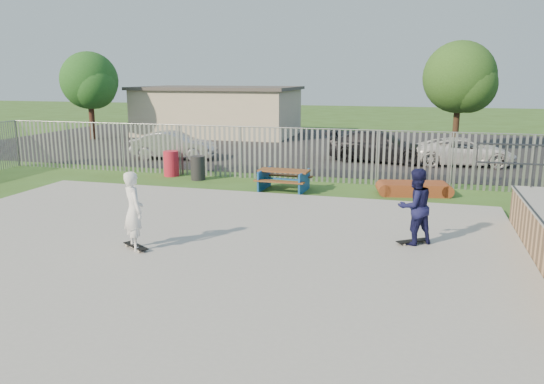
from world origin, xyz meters
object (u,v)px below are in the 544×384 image
(car_silver, at_px, (174,145))
(trash_bin_grey, at_px, (198,168))
(skater_navy, at_px, (415,207))
(skater_white, at_px, (134,211))
(funbox, at_px, (414,189))
(car_dark, at_px, (380,146))
(car_white, at_px, (464,152))
(picnic_table, at_px, (284,180))
(tree_left, at_px, (89,81))
(tree_mid, at_px, (460,77))
(trash_bin_red, at_px, (171,164))

(car_silver, bearing_deg, trash_bin_grey, -151.60)
(skater_navy, bearing_deg, trash_bin_grey, -74.24)
(skater_white, bearing_deg, trash_bin_grey, -33.75)
(funbox, bearing_deg, skater_navy, -100.25)
(car_silver, distance_m, car_dark, 9.70)
(car_white, bearing_deg, trash_bin_grey, 115.65)
(trash_bin_grey, xyz_separation_m, car_silver, (-3.14, 4.39, 0.21))
(picnic_table, distance_m, tree_left, 19.27)
(car_dark, height_order, tree_mid, tree_mid)
(car_silver, distance_m, tree_left, 10.74)
(car_dark, distance_m, tree_mid, 6.58)
(picnic_table, xyz_separation_m, car_white, (6.40, 7.25, 0.25))
(trash_bin_red, distance_m, car_silver, 4.34)
(trash_bin_red, bearing_deg, car_dark, 36.96)
(car_dark, relative_size, tree_left, 0.90)
(funbox, xyz_separation_m, trash_bin_red, (-9.37, 0.89, 0.30))
(funbox, relative_size, trash_bin_red, 2.19)
(skater_white, bearing_deg, tree_mid, -69.90)
(picnic_table, bearing_deg, car_white, 51.00)
(tree_mid, xyz_separation_m, skater_white, (-7.76, -19.33, -2.80))
(car_white, bearing_deg, car_silver, 91.80)
(funbox, xyz_separation_m, skater_navy, (0.08, -5.98, 0.82))
(car_dark, xyz_separation_m, skater_white, (-4.22, -14.73, 0.31))
(car_silver, distance_m, skater_navy, 15.61)
(picnic_table, height_order, tree_mid, tree_mid)
(picnic_table, relative_size, tree_mid, 0.32)
(car_white, height_order, tree_left, tree_left)
(skater_navy, bearing_deg, tree_left, -76.31)
(trash_bin_red, height_order, car_silver, car_silver)
(funbox, distance_m, skater_navy, 6.04)
(car_silver, relative_size, tree_mid, 0.70)
(tree_left, xyz_separation_m, skater_navy, (19.68, -16.78, -2.58))
(car_dark, bearing_deg, skater_white, 171.59)
(skater_navy, height_order, skater_white, same)
(trash_bin_grey, height_order, skater_navy, skater_navy)
(skater_navy, bearing_deg, car_dark, -118.10)
(car_dark, relative_size, skater_navy, 2.75)
(funbox, bearing_deg, tree_left, 140.13)
(tree_mid, xyz_separation_m, skater_navy, (-1.81, -17.28, -2.80))
(car_white, relative_size, tree_mid, 0.76)
(car_silver, bearing_deg, tree_left, 47.59)
(tree_left, distance_m, skater_navy, 25.99)
(funbox, xyz_separation_m, trash_bin_grey, (-8.03, 0.44, 0.26))
(funbox, bearing_deg, car_silver, 145.57)
(car_dark, distance_m, skater_navy, 12.80)
(trash_bin_grey, relative_size, car_dark, 0.19)
(skater_navy, bearing_deg, trash_bin_red, -71.88)
(tree_left, relative_size, tree_mid, 0.94)
(tree_mid, bearing_deg, car_silver, -153.64)
(car_silver, bearing_deg, skater_white, -164.77)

